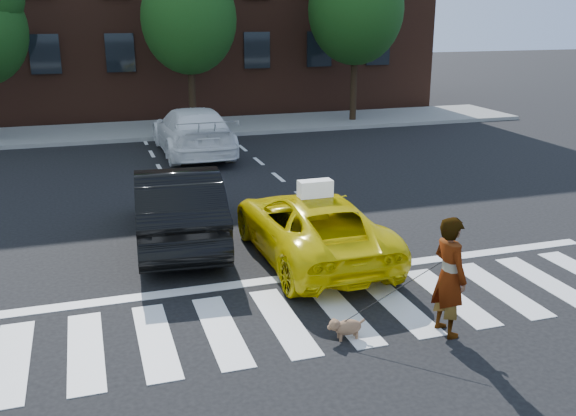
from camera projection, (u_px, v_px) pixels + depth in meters
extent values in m
plane|color=black|center=(342.00, 313.00, 10.44)|extent=(120.00, 120.00, 0.00)
cube|color=silver|center=(342.00, 312.00, 10.44)|extent=(13.00, 2.40, 0.01)
cube|color=silver|center=(309.00, 275.00, 11.89)|extent=(12.00, 0.30, 0.01)
cube|color=slate|center=(179.00, 128.00, 26.34)|extent=(30.00, 4.00, 0.15)
cylinder|color=black|center=(192.00, 87.00, 25.53)|extent=(0.28, 0.28, 3.55)
ellipsoid|color=#183D10|center=(189.00, 19.00, 24.76)|extent=(3.69, 3.69, 4.25)
cylinder|color=black|center=(354.00, 78.00, 27.53)|extent=(0.28, 0.28, 3.85)
ellipsoid|color=#183D10|center=(356.00, 9.00, 26.69)|extent=(4.00, 4.00, 4.60)
imported|color=#DFC804|center=(311.00, 226.00, 12.63)|extent=(2.21, 4.72, 1.31)
imported|color=black|center=(178.00, 204.00, 13.49)|extent=(2.10, 5.01, 1.61)
imported|color=white|center=(193.00, 131.00, 21.72)|extent=(2.31, 5.56, 1.61)
imported|color=#999999|center=(449.00, 276.00, 9.53)|extent=(0.52, 0.72, 1.86)
ellipsoid|color=olive|center=(348.00, 327.00, 9.56)|extent=(0.44, 0.26, 0.24)
sphere|color=olive|center=(335.00, 325.00, 9.50)|extent=(0.19, 0.19, 0.18)
sphere|color=olive|center=(330.00, 327.00, 9.49)|extent=(0.09, 0.09, 0.08)
cylinder|color=olive|center=(361.00, 322.00, 9.59)|extent=(0.13, 0.05, 0.10)
sphere|color=olive|center=(334.00, 320.00, 9.54)|extent=(0.07, 0.07, 0.06)
sphere|color=olive|center=(336.00, 324.00, 9.43)|extent=(0.07, 0.07, 0.06)
cylinder|color=olive|center=(341.00, 338.00, 9.53)|extent=(0.05, 0.05, 0.11)
cylinder|color=olive|center=(339.00, 334.00, 9.62)|extent=(0.05, 0.05, 0.11)
cylinder|color=olive|center=(357.00, 336.00, 9.58)|extent=(0.05, 0.05, 0.11)
cylinder|color=olive|center=(354.00, 333.00, 9.68)|extent=(0.05, 0.05, 0.11)
cube|color=white|center=(315.00, 188.00, 12.21)|extent=(0.65, 0.29, 0.32)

